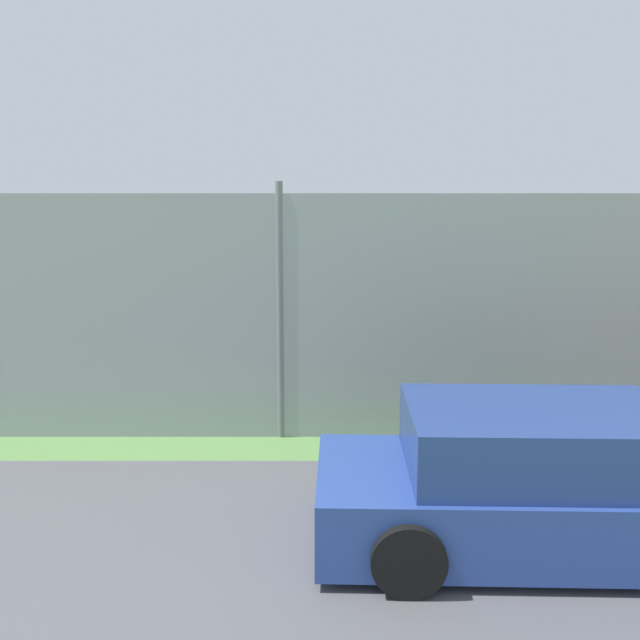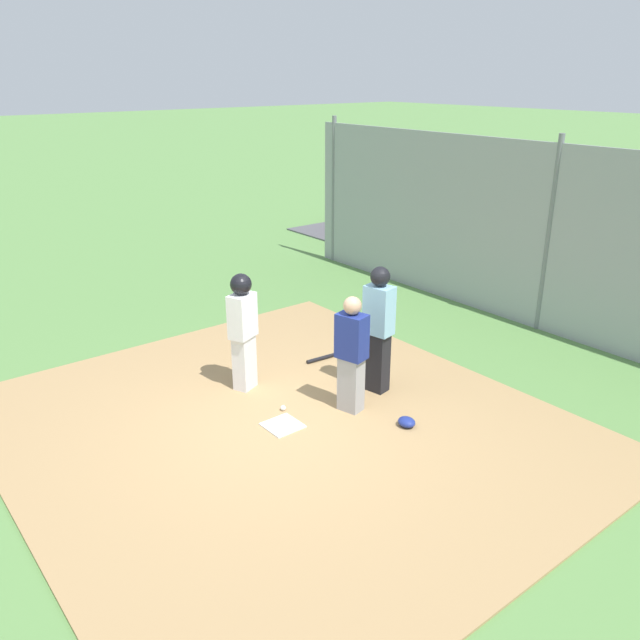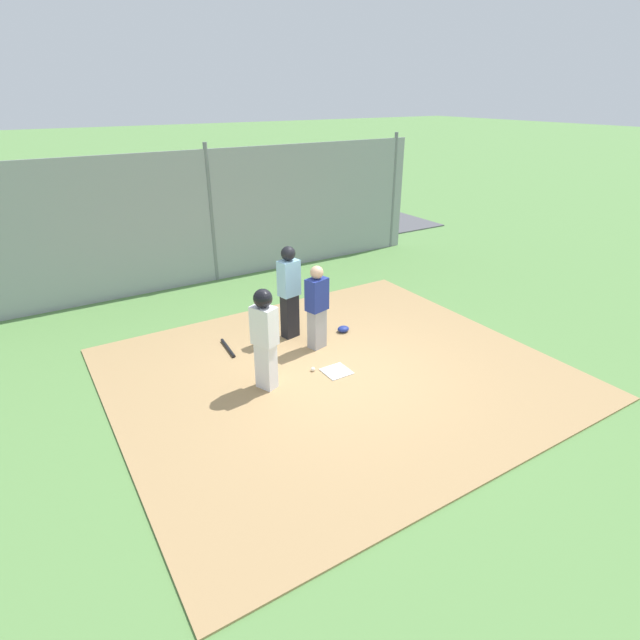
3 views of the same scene
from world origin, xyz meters
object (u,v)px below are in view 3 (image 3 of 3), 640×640
at_px(catcher_mask, 343,329).
at_px(umpire, 289,290).
at_px(baseball, 313,369).
at_px(baseball_bat, 228,348).
at_px(catcher, 317,306).
at_px(runner, 265,333).
at_px(home_plate, 337,371).
at_px(parked_car_blue, 87,244).

bearing_deg(catcher_mask, umpire, -22.00).
bearing_deg(baseball, baseball_bat, -58.29).
bearing_deg(catcher, catcher_mask, 94.32).
height_order(catcher, runner, runner).
relative_size(home_plate, runner, 0.26).
bearing_deg(umpire, catcher, 5.50).
height_order(catcher, baseball, catcher).
relative_size(umpire, catcher_mask, 7.58).
distance_m(catcher_mask, parked_car_blue, 8.11).
relative_size(runner, parked_car_blue, 0.40).
xyz_separation_m(catcher_mask, parked_car_blue, (3.54, -7.28, 0.52)).
height_order(umpire, catcher_mask, umpire).
bearing_deg(baseball_bat, umpire, 89.55).
bearing_deg(parked_car_blue, baseball, 106.66).
bearing_deg(umpire, parked_car_blue, -171.01).
bearing_deg(baseball, parked_car_blue, -74.95).
bearing_deg(runner, umpire, 26.05).
bearing_deg(catcher, umpire, -177.74).
distance_m(catcher, baseball, 1.20).
height_order(umpire, parked_car_blue, umpire).
height_order(catcher, baseball_bat, catcher).
height_order(runner, catcher_mask, runner).
bearing_deg(parked_car_blue, baseball_bat, 102.40).
distance_m(catcher_mask, baseball, 1.65).
distance_m(home_plate, runner, 1.57).
relative_size(catcher, catcher_mask, 6.66).
bearing_deg(runner, catcher, 4.69).
distance_m(umpire, baseball_bat, 1.58).
relative_size(umpire, baseball_bat, 2.45).
bearing_deg(baseball, catcher, -126.11).
bearing_deg(catcher_mask, home_plate, 51.48).
xyz_separation_m(baseball_bat, catcher_mask, (-2.25, 0.52, 0.03)).
xyz_separation_m(home_plate, baseball_bat, (1.26, -1.76, 0.02)).
height_order(home_plate, catcher, catcher).
distance_m(umpire, catcher_mask, 1.40).
xyz_separation_m(runner, parked_car_blue, (1.34, -8.31, -0.40)).
distance_m(home_plate, parked_car_blue, 8.91).
relative_size(umpire, runner, 1.07).
xyz_separation_m(baseball_bat, parked_car_blue, (1.29, -6.76, 0.55)).
distance_m(umpire, runner, 1.88).
bearing_deg(catcher, baseball, -50.74).
height_order(umpire, baseball_bat, umpire).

